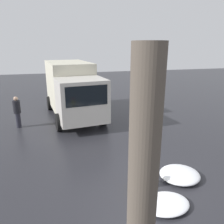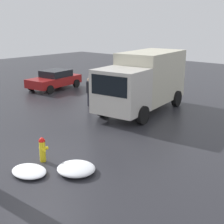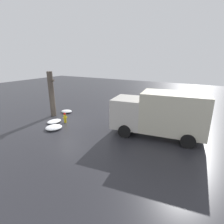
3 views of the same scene
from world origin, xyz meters
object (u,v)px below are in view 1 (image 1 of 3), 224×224
delivery_truck (72,88)px  tree_trunk (143,175)px  pedestrian (17,111)px  fire_hydrant (139,176)px

delivery_truck → tree_trunk: bearing=84.9°
pedestrian → delivery_truck: bearing=85.7°
tree_trunk → delivery_truck: (10.03, 0.38, -0.41)m
delivery_truck → pedestrian: 3.29m
fire_hydrant → tree_trunk: bearing=171.8°
tree_trunk → delivery_truck: tree_trunk is taller
pedestrian → fire_hydrant: bearing=5.6°
tree_trunk → delivery_truck: size_ratio=0.64×
delivery_truck → pedestrian: size_ratio=3.97×
pedestrian → tree_trunk: bearing=-6.9°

